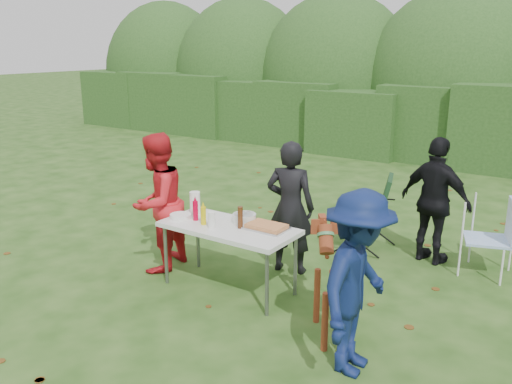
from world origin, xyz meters
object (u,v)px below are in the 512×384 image
Objects in this scene: person_red_jacket at (157,203)px; person_black_puffy at (435,201)px; paper_towel_roll at (195,203)px; folding_table at (229,231)px; lawn_chair at (488,237)px; ketchup_bottle at (195,211)px; beer_bottle at (240,218)px; mustard_bottle at (203,216)px; person_cook at (290,207)px; child at (358,283)px; dog at (331,288)px; camping_chair at (365,213)px.

person_red_jacket reaches higher than person_black_puffy.
folding_table is at bearing -12.70° from paper_towel_roll.
ketchup_bottle reaches higher than lawn_chair.
ketchup_bottle is at bearing -173.64° from folding_table.
person_red_jacket is 1.20m from beer_bottle.
paper_towel_roll is at bearing 143.14° from mustard_bottle.
ketchup_bottle is at bearing 35.93° from person_cook.
person_cook reaches higher than ketchup_bottle.
paper_towel_roll is (-0.16, 0.18, 0.02)m from ketchup_bottle.
ketchup_bottle is (-2.21, 0.59, 0.07)m from child.
dog is 2.47m from lawn_chair.
lawn_chair is at bearing 165.46° from camping_chair.
beer_bottle is (0.40, 0.12, 0.02)m from mustard_bottle.
beer_bottle reaches higher than ketchup_bottle.
folding_table is 1.48× the size of dog.
paper_towel_roll is at bearing 55.56° from person_black_puffy.
child reaches higher than camping_chair.
folding_table is 0.62m from paper_towel_roll.
dog is 1.68m from mustard_bottle.
paper_towel_roll is at bearing 167.30° from folding_table.
folding_table is 1.90m from child.
mustard_bottle is (0.79, -0.10, 0.01)m from person_red_jacket.
person_black_puffy is 0.72m from lawn_chair.
mustard_bottle is at bearing -36.86° from paper_towel_roll.
paper_towel_roll is at bearing 131.47° from ketchup_bottle.
folding_table is 0.46m from ketchup_bottle.
person_cook is 6.09× the size of paper_towel_roll.
person_black_puffy reaches higher than beer_bottle.
beer_bottle is (-1.47, -2.03, 0.07)m from person_black_puffy.
person_black_puffy reaches higher than lawn_chair.
folding_table is 1.62× the size of lawn_chair.
lawn_chair is (3.30, 2.05, -0.36)m from person_red_jacket.
dog is 2.29m from camping_chair.
paper_towel_roll reaches higher than dog.
folding_table is 0.96× the size of child.
person_cook is at bearing 57.38° from person_black_puffy.
person_black_puffy is 1.55× the size of dog.
lawn_chair is at bearing 42.14° from folding_table.
person_cook reaches higher than mustard_bottle.
person_cook is 1.00× the size of person_black_puffy.
child is (1.79, -0.64, 0.09)m from folding_table.
camping_chair is at bearing 18.56° from child.
folding_table is 1.42m from dog.
folding_table is at bearing 23.80° from mustard_bottle.
child is 1.76m from beer_bottle.
beer_bottle is (-0.62, -1.93, 0.35)m from camping_chair.
camping_chair reaches higher than ketchup_bottle.
dog is 0.99× the size of camping_chair.
person_cook is at bearing 59.48° from mustard_bottle.
dog is 1.10× the size of lawn_chair.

